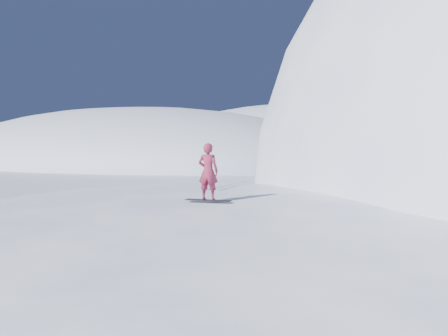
# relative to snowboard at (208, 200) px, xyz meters

# --- Properties ---
(ground) EXTENTS (400.00, 400.00, 0.00)m
(ground) POSITION_rel_snowboard_xyz_m (-1.23, 0.24, -2.41)
(ground) COLOR white
(ground) RESTS_ON ground
(near_ridge) EXTENTS (36.00, 28.00, 4.80)m
(near_ridge) POSITION_rel_snowboard_xyz_m (-0.23, 3.24, -2.41)
(near_ridge) COLOR white
(near_ridge) RESTS_ON ground
(far_ridge_a) EXTENTS (120.00, 70.00, 28.00)m
(far_ridge_a) POSITION_rel_snowboard_xyz_m (-71.23, 60.24, -2.41)
(far_ridge_a) COLOR white
(far_ridge_a) RESTS_ON ground
(far_ridge_c) EXTENTS (140.00, 90.00, 36.00)m
(far_ridge_c) POSITION_rel_snowboard_xyz_m (-41.23, 110.24, -2.41)
(far_ridge_c) COLOR white
(far_ridge_c) RESTS_ON ground
(wind_bumps) EXTENTS (16.00, 14.40, 1.00)m
(wind_bumps) POSITION_rel_snowboard_xyz_m (-1.79, 2.36, -2.41)
(wind_bumps) COLOR white
(wind_bumps) RESTS_ON ground
(snowboard) EXTENTS (1.66, 0.74, 0.03)m
(snowboard) POSITION_rel_snowboard_xyz_m (0.00, 0.00, 0.00)
(snowboard) COLOR black
(snowboard) RESTS_ON near_ridge
(snowboarder) EXTENTS (0.83, 0.66, 1.99)m
(snowboarder) POSITION_rel_snowboard_xyz_m (0.00, 0.00, 1.01)
(snowboarder) COLOR maroon
(snowboarder) RESTS_ON snowboard
(vapor_plume) EXTENTS (9.45, 7.56, 6.61)m
(vapor_plume) POSITION_rel_snowboard_xyz_m (-57.07, 34.46, -2.41)
(vapor_plume) COLOR white
(vapor_plume) RESTS_ON ground
(board_tracks) EXTENTS (1.60, 5.95, 0.04)m
(board_tracks) POSITION_rel_snowboard_xyz_m (-2.42, 5.69, 0.01)
(board_tracks) COLOR silver
(board_tracks) RESTS_ON ground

